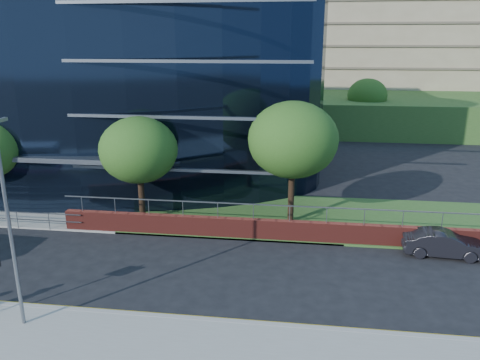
# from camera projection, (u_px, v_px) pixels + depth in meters

# --- Properties ---
(grass_verge) EXTENTS (36.00, 8.00, 0.12)m
(grass_verge) POSITION_uv_depth(u_px,v_px,m) (422.00, 222.00, 28.54)
(grass_verge) COLOR #2D511E
(grass_verge) RESTS_ON ground
(glass_office) EXTENTS (44.00, 23.10, 16.00)m
(glass_office) POSITION_uv_depth(u_px,v_px,m) (57.00, 74.00, 39.15)
(glass_office) COLOR black
(glass_office) RESTS_ON ground
(retaining_wall) EXTENTS (34.00, 0.40, 2.11)m
(retaining_wall) POSITION_uv_depth(u_px,v_px,m) (363.00, 235.00, 25.37)
(retaining_wall) COLOR maroon
(retaining_wall) RESTS_ON ground
(apartment_block) EXTENTS (60.00, 42.00, 30.00)m
(apartment_block) POSITION_uv_depth(u_px,v_px,m) (412.00, 38.00, 68.26)
(apartment_block) COLOR #2D511E
(apartment_block) RESTS_ON ground
(tree_far_c) EXTENTS (4.62, 4.62, 6.51)m
(tree_far_c) POSITION_uv_depth(u_px,v_px,m) (139.00, 150.00, 27.50)
(tree_far_c) COLOR black
(tree_far_c) RESTS_ON ground
(tree_far_d) EXTENTS (5.28, 5.28, 7.44)m
(tree_far_d) POSITION_uv_depth(u_px,v_px,m) (293.00, 140.00, 27.13)
(tree_far_d) COLOR black
(tree_far_d) RESTS_ON ground
(tree_dist_e) EXTENTS (4.62, 4.62, 6.51)m
(tree_dist_e) POSITION_uv_depth(u_px,v_px,m) (367.00, 96.00, 54.80)
(tree_dist_e) COLOR black
(tree_dist_e) RESTS_ON ground
(streetlight_east) EXTENTS (0.15, 0.77, 8.00)m
(streetlight_east) POSITION_uv_depth(u_px,v_px,m) (9.00, 220.00, 17.04)
(streetlight_east) COLOR slate
(streetlight_east) RESTS_ON pavement_near
(parked_car) EXTENTS (4.19, 1.73, 1.35)m
(parked_car) POSITION_uv_depth(u_px,v_px,m) (444.00, 244.00, 24.09)
(parked_car) COLOR black
(parked_car) RESTS_ON ground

